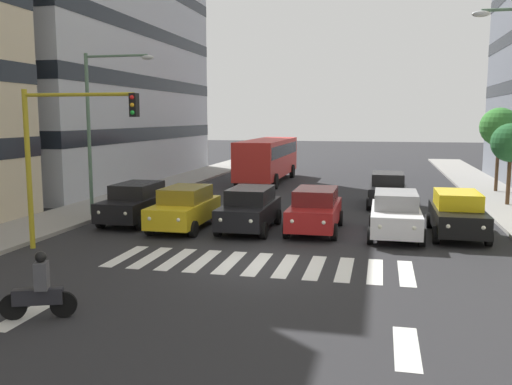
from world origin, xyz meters
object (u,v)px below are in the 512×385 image
at_px(car_5, 136,202).
at_px(car_1, 396,214).
at_px(car_2, 315,210).
at_px(bus_behind_traffic, 268,156).
at_px(car_4, 185,207).
at_px(street_tree_2, 511,143).
at_px(traffic_light_gantry, 58,143).
at_px(car_3, 250,208).
at_px(car_row2_0, 387,189).
at_px(street_lamp_right, 99,116).
at_px(motorcycle_with_rider, 39,291).
at_px(car_0, 457,214).
at_px(street_tree_3, 499,127).

bearing_deg(car_5, car_1, 177.60).
xyz_separation_m(car_2, bus_behind_traffic, (5.29, -16.23, 0.97)).
relative_size(car_4, street_tree_2, 1.08).
distance_m(traffic_light_gantry, street_tree_2, 21.55).
relative_size(car_1, car_5, 1.00).
distance_m(car_2, traffic_light_gantry, 9.99).
height_order(car_3, car_5, same).
height_order(car_3, car_row2_0, same).
bearing_deg(car_4, car_1, -177.63).
height_order(car_5, street_lamp_right, street_lamp_right).
distance_m(car_2, car_3, 2.64).
xyz_separation_m(car_5, motorcycle_with_rider, (-2.86, 11.21, -0.24)).
xyz_separation_m(bus_behind_traffic, street_lamp_right, (4.48, 15.46, 2.73)).
relative_size(car_0, motorcycle_with_rider, 2.74).
bearing_deg(motorcycle_with_rider, car_1, -126.94).
relative_size(car_1, car_2, 1.00).
relative_size(car_2, car_3, 1.00).
bearing_deg(car_2, car_row2_0, -111.97).
distance_m(traffic_light_gantry, street_tree_3, 25.50).
bearing_deg(traffic_light_gantry, car_3, -139.01).
bearing_deg(car_3, traffic_light_gantry, 40.99).
distance_m(car_row2_0, street_lamp_right, 14.66).
distance_m(motorcycle_with_rider, street_tree_3, 28.62).
height_order(traffic_light_gantry, street_lamp_right, street_lamp_right).
bearing_deg(car_1, car_4, 2.37).
xyz_separation_m(car_1, car_row2_0, (0.24, -7.48, 0.00)).
bearing_deg(car_4, street_tree_3, -135.85).
bearing_deg(traffic_light_gantry, car_4, -122.55).
bearing_deg(bus_behind_traffic, car_row2_0, 132.05).
bearing_deg(car_row2_0, car_2, 68.03).
xyz_separation_m(car_3, street_tree_2, (-11.49, -8.47, 2.38)).
height_order(car_0, car_2, same).
height_order(street_lamp_right, street_tree_2, street_lamp_right).
relative_size(car_4, car_row2_0, 1.00).
bearing_deg(street_tree_3, car_1, 65.90).
bearing_deg(car_0, car_5, 0.66).
height_order(car_1, car_row2_0, same).
height_order(car_5, bus_behind_traffic, bus_behind_traffic).
distance_m(car_1, car_4, 8.43).
distance_m(car_4, traffic_light_gantry, 5.96).
distance_m(car_3, street_tree_2, 14.48).
height_order(car_2, street_tree_2, street_tree_2).
bearing_deg(car_2, car_4, 7.18).
relative_size(car_1, car_4, 1.00).
xyz_separation_m(car_5, traffic_light_gantry, (0.30, 5.24, 2.80)).
xyz_separation_m(car_0, bus_behind_traffic, (10.74, -15.94, 0.97)).
xyz_separation_m(car_1, street_tree_3, (-6.19, -13.83, 3.09)).
xyz_separation_m(car_3, car_5, (5.19, -0.46, 0.00)).
height_order(car_2, street_tree_3, street_tree_3).
distance_m(traffic_light_gantry, street_lamp_right, 6.16).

